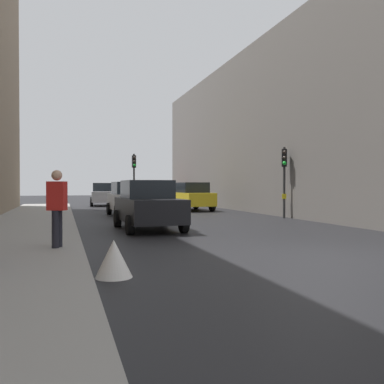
% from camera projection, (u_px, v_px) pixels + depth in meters
% --- Properties ---
extents(ground_plane, '(120.00, 120.00, 0.00)m').
position_uv_depth(ground_plane, '(318.00, 256.00, 9.39)').
color(ground_plane, black).
extents(sidewalk_kerb, '(3.32, 40.00, 0.16)m').
position_uv_depth(sidewalk_kerb, '(23.00, 233.00, 13.17)').
color(sidewalk_kerb, gray).
rests_on(sidewalk_kerb, ground).
extents(building_facade_right, '(12.00, 34.61, 9.81)m').
position_uv_depth(building_facade_right, '(328.00, 134.00, 27.25)').
color(building_facade_right, slate).
rests_on(building_facade_right, ground).
extents(traffic_light_far_median, '(0.25, 0.43, 3.73)m').
position_uv_depth(traffic_light_far_median, '(134.00, 171.00, 28.72)').
color(traffic_light_far_median, '#2D2D2D').
rests_on(traffic_light_far_median, ground).
extents(traffic_light_mid_street, '(0.35, 0.45, 3.42)m').
position_uv_depth(traffic_light_mid_street, '(284.00, 169.00, 20.15)').
color(traffic_light_mid_street, '#2D2D2D').
rests_on(traffic_light_mid_street, ground).
extents(car_white_compact, '(2.14, 4.26, 1.76)m').
position_uv_depth(car_white_compact, '(130.00, 199.00, 21.71)').
color(car_white_compact, silver).
rests_on(car_white_compact, ground).
extents(car_silver_hatchback, '(2.22, 4.30, 1.76)m').
position_uv_depth(car_silver_hatchback, '(103.00, 194.00, 32.64)').
color(car_silver_hatchback, '#BCBCC1').
rests_on(car_silver_hatchback, ground).
extents(car_dark_suv, '(2.10, 4.24, 1.76)m').
position_uv_depth(car_dark_suv, '(148.00, 205.00, 14.99)').
color(car_dark_suv, black).
rests_on(car_dark_suv, ground).
extents(car_red_sedan, '(2.27, 4.32, 1.76)m').
position_uv_depth(car_red_sedan, '(159.00, 193.00, 37.29)').
color(car_red_sedan, red).
rests_on(car_red_sedan, ground).
extents(car_yellow_taxi, '(2.25, 4.32, 1.76)m').
position_uv_depth(car_yellow_taxi, '(191.00, 196.00, 26.45)').
color(car_yellow_taxi, yellow).
rests_on(car_yellow_taxi, ground).
extents(pedestrian_in_red_jacket, '(0.47, 0.39, 1.77)m').
position_uv_depth(pedestrian_in_red_jacket, '(57.00, 205.00, 9.60)').
color(pedestrian_in_red_jacket, black).
rests_on(pedestrian_in_red_jacket, sidewalk_kerb).
extents(warning_sign_triangle, '(0.64, 0.64, 0.65)m').
position_uv_depth(warning_sign_triangle, '(114.00, 259.00, 7.19)').
color(warning_sign_triangle, silver).
rests_on(warning_sign_triangle, ground).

